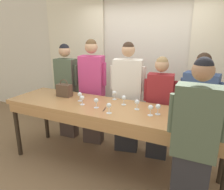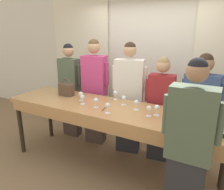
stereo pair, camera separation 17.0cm
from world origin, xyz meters
The scene contains 22 objects.
ground_plane centered at (0.00, 0.00, 0.00)m, with size 18.00×18.00×0.00m, color #846647.
wall_back centered at (0.00, 1.48, 1.40)m, with size 12.00×0.06×2.80m.
curtain_panel_left centered at (-1.53, 1.42, 1.34)m, with size 1.39×0.03×2.69m.
tasting_bar centered at (0.00, -0.02, 0.90)m, with size 3.18×0.82×0.98m.
handbag centered at (-0.88, 0.13, 1.09)m, with size 0.23×0.13×0.28m.
wine_glass_front_mid centered at (0.15, 0.17, 1.08)m, with size 0.07×0.07×0.14m.
wine_glass_front_right centered at (-0.39, -0.09, 1.08)m, with size 0.07×0.07×0.14m.
wine_glass_center_left centered at (-0.15, -0.11, 1.08)m, with size 0.07×0.07×0.14m.
wine_glass_center_mid centered at (0.68, 0.02, 1.08)m, with size 0.07×0.07×0.14m.
wine_glass_center_right centered at (0.10, -0.22, 1.08)m, with size 0.07×0.07×0.14m.
wine_glass_back_left centered at (0.38, 0.07, 1.08)m, with size 0.07×0.07×0.14m.
wine_glass_back_mid centered at (0.61, -0.06, 1.08)m, with size 0.07×0.07×0.14m.
wine_glass_back_right centered at (-0.08, 0.33, 1.08)m, with size 0.07×0.07×0.14m.
wine_glass_near_host centered at (-0.52, 0.03, 1.08)m, with size 0.07×0.07×0.14m.
pen centered at (-0.01, -0.13, 0.99)m, with size 0.04×0.14×0.01m.
guest_olive_jacket centered at (-1.18, 0.59, 0.93)m, with size 0.50×0.23×1.78m.
guest_pink_top centered at (-0.63, 0.59, 0.97)m, with size 0.52×0.31×1.87m.
guest_cream_sweater centered at (0.03, 0.59, 0.95)m, with size 0.57×0.32×1.85m.
guest_striped_shirt centered at (0.56, 0.59, 0.87)m, with size 0.50×0.25×1.65m.
guest_navy_coat centered at (1.12, 0.59, 0.89)m, with size 0.58×0.29×1.73m.
host_pouring centered at (1.19, -0.60, 0.94)m, with size 0.52×0.20×1.81m.
potted_plant centered at (-2.23, 1.13, 0.35)m, with size 0.31×0.31×0.63m.
Camera 1 is at (1.28, -2.58, 2.03)m, focal length 35.00 mm.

